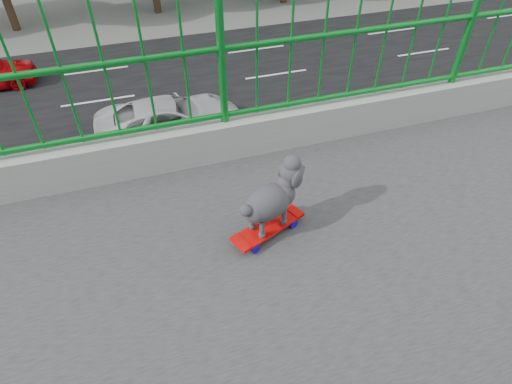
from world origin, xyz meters
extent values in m
cube|color=black|center=(-13.00, 0.00, 0.01)|extent=(18.00, 90.00, 0.02)
cylinder|color=black|center=(-25.80, -4.00, 1.36)|extent=(0.44, 0.44, 2.73)
cube|color=red|center=(-0.48, 2.02, 7.06)|extent=(0.33, 0.52, 0.02)
cube|color=#99999E|center=(-0.42, 1.87, 7.04)|extent=(0.10, 0.07, 0.02)
cylinder|color=#0F07A4|center=(-0.48, 1.85, 7.03)|extent=(0.05, 0.06, 0.06)
sphere|color=yellow|center=(-0.48, 1.85, 7.03)|extent=(0.03, 0.03, 0.03)
cylinder|color=#0F07A4|center=(-0.36, 1.90, 7.03)|extent=(0.05, 0.06, 0.06)
sphere|color=yellow|center=(-0.36, 1.90, 7.03)|extent=(0.03, 0.03, 0.03)
cube|color=#99999E|center=(-0.55, 2.17, 7.04)|extent=(0.10, 0.07, 0.02)
cylinder|color=#0F07A4|center=(-0.61, 2.15, 7.03)|extent=(0.05, 0.06, 0.06)
sphere|color=yellow|center=(-0.61, 2.15, 7.03)|extent=(0.03, 0.03, 0.03)
cylinder|color=#0F07A4|center=(-0.49, 2.20, 7.03)|extent=(0.05, 0.06, 0.06)
sphere|color=yellow|center=(-0.49, 2.20, 7.03)|extent=(0.03, 0.03, 0.03)
ellipsoid|color=#2C292E|center=(-0.48, 2.02, 7.27)|extent=(0.31, 0.38, 0.22)
sphere|color=#2C292E|center=(-0.55, 2.19, 7.41)|extent=(0.15, 0.15, 0.15)
sphere|color=black|center=(-0.59, 2.28, 7.39)|extent=(0.02, 0.02, 0.02)
sphere|color=#2C292E|center=(-0.42, 1.86, 7.31)|extent=(0.07, 0.07, 0.07)
cylinder|color=#2C292E|center=(-0.56, 2.09, 7.13)|extent=(0.03, 0.03, 0.13)
cylinder|color=#2C292E|center=(-0.48, 2.13, 7.13)|extent=(0.03, 0.03, 0.13)
cylinder|color=#2C292E|center=(-0.49, 1.92, 7.13)|extent=(0.03, 0.03, 0.13)
cylinder|color=#2C292E|center=(-0.41, 1.96, 7.13)|extent=(0.03, 0.03, 0.13)
imported|color=silver|center=(-12.40, 2.55, 0.74)|extent=(2.44, 5.30, 1.47)
camera|label=1|loc=(1.26, 1.37, 8.99)|focal=29.83mm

